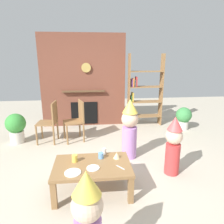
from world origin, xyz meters
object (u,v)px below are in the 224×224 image
at_px(bookshelf, 143,93).
at_px(paper_plate_front, 73,173).
at_px(potted_plant_short, 16,126).
at_px(birthday_cake_slice, 117,155).
at_px(child_by_the_chairs, 130,127).
at_px(child_with_cone_hat, 88,220).
at_px(dining_chair_left, 51,120).
at_px(potted_plant_tall, 184,117).
at_px(child_in_pink, 173,144).
at_px(dining_chair_middle, 77,118).
at_px(paper_cup_near_left, 75,158).
at_px(coffee_table, 92,168).
at_px(paper_cup_near_right, 101,156).
at_px(paper_plate_rear, 93,168).
at_px(paper_cup_center, 104,151).

height_order(bookshelf, paper_plate_front, bookshelf).
bearing_deg(bookshelf, potted_plant_short, -163.40).
bearing_deg(birthday_cake_slice, child_by_the_chairs, 66.75).
height_order(paper_plate_front, child_with_cone_hat, child_with_cone_hat).
distance_m(dining_chair_left, potted_plant_tall, 3.27).
bearing_deg(child_by_the_chairs, dining_chair_left, -82.87).
height_order(child_in_pink, dining_chair_middle, child_in_pink).
bearing_deg(child_by_the_chairs, paper_plate_front, -3.45).
relative_size(paper_cup_near_left, potted_plant_tall, 0.18).
bearing_deg(potted_plant_short, bookshelf, 16.60).
distance_m(coffee_table, child_by_the_chairs, 1.19).
distance_m(bookshelf, child_with_cone_hat, 4.14).
xyz_separation_m(child_with_cone_hat, child_in_pink, (1.32, 1.42, -0.01)).
bearing_deg(birthday_cake_slice, paper_cup_near_right, 174.76).
xyz_separation_m(coffee_table, birthday_cake_slice, (0.36, 0.15, 0.10)).
relative_size(paper_plate_front, dining_chair_left, 0.23).
bearing_deg(paper_cup_near_left, birthday_cake_slice, 3.84).
relative_size(paper_plate_rear, child_by_the_chairs, 0.15).
distance_m(bookshelf, child_in_pink, 2.48).
distance_m(paper_cup_near_left, child_with_cone_hat, 1.22).
relative_size(dining_chair_left, potted_plant_short, 1.38).
bearing_deg(dining_chair_middle, paper_cup_center, 90.61).
relative_size(birthday_cake_slice, dining_chair_middle, 0.11).
bearing_deg(dining_chair_middle, coffee_table, 82.72).
relative_size(paper_cup_near_right, child_with_cone_hat, 0.09).
xyz_separation_m(child_in_pink, dining_chair_middle, (-1.57, 1.55, 0.01)).
bearing_deg(paper_plate_front, paper_cup_near_right, 43.17).
height_order(paper_plate_front, dining_chair_middle, dining_chair_middle).
bearing_deg(paper_plate_rear, dining_chair_middle, 98.91).
relative_size(paper_plate_front, potted_plant_short, 0.32).
xyz_separation_m(child_by_the_chairs, dining_chair_left, (-1.56, 0.88, -0.07)).
distance_m(paper_plate_rear, dining_chair_middle, 1.99).
bearing_deg(dining_chair_left, potted_plant_tall, -166.77).
bearing_deg(paper_cup_center, paper_plate_rear, -113.94).
relative_size(paper_plate_rear, potted_plant_short, 0.26).
xyz_separation_m(paper_plate_front, paper_plate_rear, (0.26, 0.08, 0.00)).
bearing_deg(child_by_the_chairs, birthday_cake_slice, 13.33).
xyz_separation_m(birthday_cake_slice, child_in_pink, (0.92, 0.17, 0.05)).
distance_m(paper_plate_front, potted_plant_tall, 3.61).
height_order(paper_plate_rear, child_in_pink, child_in_pink).
bearing_deg(potted_plant_short, coffee_table, -49.06).
bearing_deg(child_in_pink, coffee_table, -0.00).
bearing_deg(birthday_cake_slice, potted_plant_tall, 46.91).
relative_size(paper_cup_near_right, dining_chair_middle, 0.09).
distance_m(paper_plate_rear, potted_plant_tall, 3.37).
bearing_deg(potted_plant_short, paper_cup_near_left, -51.95).
height_order(coffee_table, paper_cup_near_right, paper_cup_near_right).
height_order(paper_cup_center, dining_chair_middle, dining_chair_middle).
relative_size(child_with_cone_hat, dining_chair_middle, 1.09).
bearing_deg(paper_plate_front, paper_plate_rear, 18.22).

